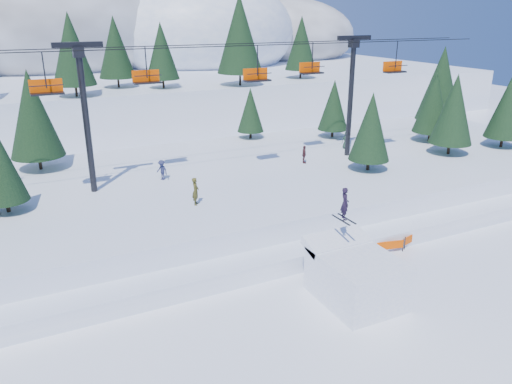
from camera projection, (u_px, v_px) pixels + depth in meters
name	position (u px, v px, depth m)	size (l,w,h in m)	color
ground	(343.00, 320.00, 25.09)	(160.00, 160.00, 0.00)	white
mid_shelf	(212.00, 189.00, 39.89)	(70.00, 22.00, 2.50)	white
berm	(270.00, 247.00, 31.67)	(70.00, 6.00, 1.10)	white
mountain_ridge	(59.00, 44.00, 81.76)	(119.00, 60.51, 26.46)	white
jump_kicker	(355.00, 275.00, 26.53)	(3.75, 5.11, 5.86)	white
chairlift	(225.00, 86.00, 37.72)	(46.00, 3.21, 10.28)	black
conifer_stand	(175.00, 119.00, 37.19)	(61.97, 18.30, 10.15)	black
distant_skiers	(183.00, 172.00, 37.14)	(30.78, 8.42, 1.87)	#232849
banner_near	(384.00, 246.00, 31.77)	(2.79, 0.66, 0.90)	black
banner_far	(417.00, 236.00, 33.23)	(2.75, 0.84, 0.90)	black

